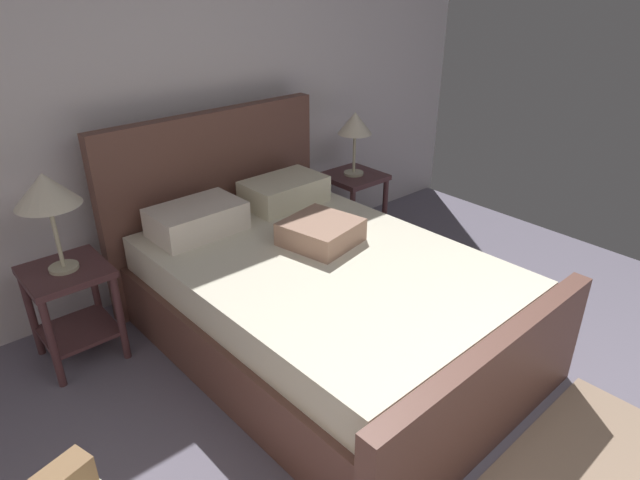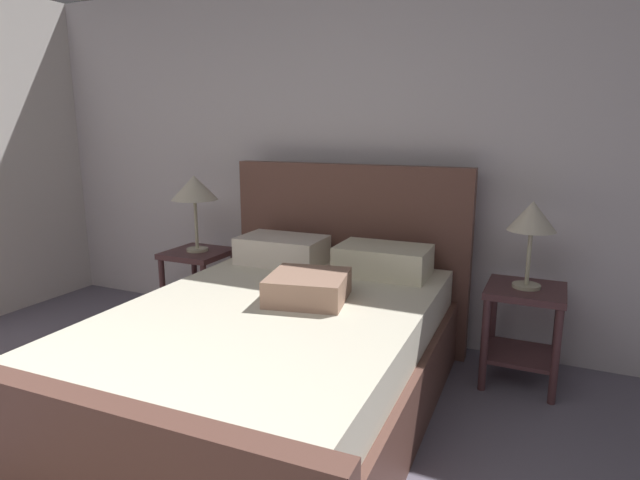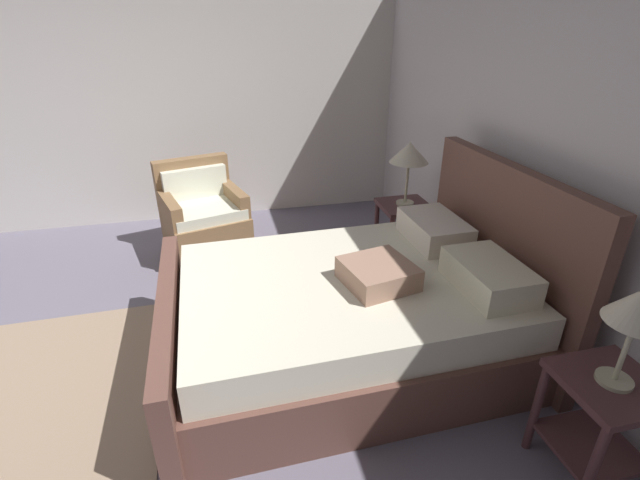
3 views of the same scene
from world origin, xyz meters
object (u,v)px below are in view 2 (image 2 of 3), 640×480
at_px(nightstand_right, 523,319).
at_px(table_lamp_left, 194,189).
at_px(bed, 281,350).
at_px(nightstand_left, 199,276).
at_px(table_lamp_right, 532,219).

xyz_separation_m(nightstand_right, table_lamp_left, (-2.31, -0.06, 0.66)).
xyz_separation_m(bed, table_lamp_left, (-1.16, 0.81, 0.71)).
height_order(nightstand_right, nightstand_left, same).
xyz_separation_m(bed, nightstand_right, (1.16, 0.87, 0.05)).
relative_size(bed, table_lamp_right, 4.65).
relative_size(bed, table_lamp_left, 4.18).
relative_size(table_lamp_right, table_lamp_left, 0.90).
distance_m(nightstand_left, table_lamp_left, 0.66).
bearing_deg(nightstand_left, nightstand_right, 1.41).
height_order(nightstand_right, table_lamp_right, table_lamp_right).
bearing_deg(table_lamp_left, nightstand_left, -90.00).
xyz_separation_m(table_lamp_right, nightstand_left, (-2.31, -0.06, -0.60)).
height_order(table_lamp_right, table_lamp_left, table_lamp_left).
bearing_deg(table_lamp_left, table_lamp_right, 1.41).
height_order(table_lamp_right, nightstand_left, table_lamp_right).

